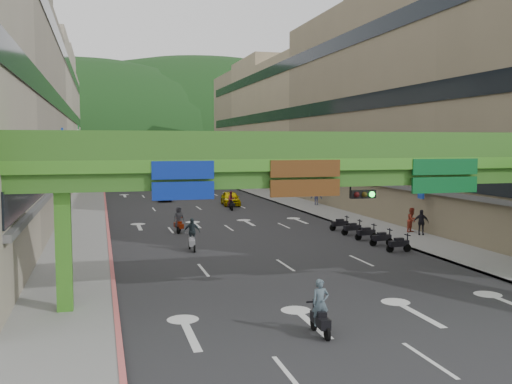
{
  "coord_description": "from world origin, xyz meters",
  "views": [
    {
      "loc": [
        -9.58,
        -16.91,
        6.66
      ],
      "look_at": [
        0.0,
        18.0,
        3.5
      ],
      "focal_mm": 40.0,
      "sensor_mm": 36.0,
      "label": 1
    }
  ],
  "objects_px": {
    "scooter_rider_near": "(320,310)",
    "car_silver": "(163,194)",
    "scooter_rider_mid": "(231,201)",
    "car_yellow": "(230,198)",
    "overpass_near": "(355,177)",
    "pedestrian_red": "(412,222)"
  },
  "relations": [
    {
      "from": "scooter_rider_near",
      "to": "car_silver",
      "type": "xyz_separation_m",
      "value": [
        -0.31,
        47.36,
        -0.18
      ]
    },
    {
      "from": "scooter_rider_mid",
      "to": "car_yellow",
      "type": "xyz_separation_m",
      "value": [
        0.87,
        4.16,
        -0.2
      ]
    },
    {
      "from": "car_silver",
      "to": "scooter_rider_mid",
      "type": "bearing_deg",
      "value": -64.81
    },
    {
      "from": "overpass_near",
      "to": "car_silver",
      "type": "bearing_deg",
      "value": 94.79
    },
    {
      "from": "overpass_near",
      "to": "scooter_rider_mid",
      "type": "relative_size",
      "value": 15.09
    },
    {
      "from": "scooter_rider_mid",
      "to": "pedestrian_red",
      "type": "xyz_separation_m",
      "value": [
        9.39,
        -17.84,
        -0.05
      ]
    },
    {
      "from": "scooter_rider_near",
      "to": "car_yellow",
      "type": "relative_size",
      "value": 0.45
    },
    {
      "from": "overpass_near",
      "to": "scooter_rider_mid",
      "type": "bearing_deg",
      "value": 86.65
    },
    {
      "from": "overpass_near",
      "to": "car_yellow",
      "type": "xyz_separation_m",
      "value": [
        2.75,
        36.24,
        -4.46
      ]
    },
    {
      "from": "scooter_rider_near",
      "to": "scooter_rider_mid",
      "type": "distance_m",
      "value": 36.83
    },
    {
      "from": "overpass_near",
      "to": "scooter_rider_mid",
      "type": "xyz_separation_m",
      "value": [
        1.88,
        32.08,
        -4.26
      ]
    },
    {
      "from": "scooter_rider_mid",
      "to": "pedestrian_red",
      "type": "height_order",
      "value": "scooter_rider_mid"
    },
    {
      "from": "car_silver",
      "to": "pedestrian_red",
      "type": "relative_size",
      "value": 2.52
    },
    {
      "from": "overpass_near",
      "to": "car_yellow",
      "type": "relative_size",
      "value": 6.41
    },
    {
      "from": "scooter_rider_near",
      "to": "pedestrian_red",
      "type": "height_order",
      "value": "scooter_rider_near"
    },
    {
      "from": "scooter_rider_near",
      "to": "car_yellow",
      "type": "height_order",
      "value": "scooter_rider_near"
    },
    {
      "from": "pedestrian_red",
      "to": "scooter_rider_mid",
      "type": "bearing_deg",
      "value": 87.77
    },
    {
      "from": "overpass_near",
      "to": "car_silver",
      "type": "xyz_separation_m",
      "value": [
        -3.6,
        42.98,
        -4.47
      ]
    },
    {
      "from": "overpass_near",
      "to": "scooter_rider_near",
      "type": "relative_size",
      "value": 14.16
    },
    {
      "from": "overpass_near",
      "to": "car_yellow",
      "type": "height_order",
      "value": "overpass_near"
    },
    {
      "from": "car_silver",
      "to": "car_yellow",
      "type": "height_order",
      "value": "car_yellow"
    },
    {
      "from": "pedestrian_red",
      "to": "overpass_near",
      "type": "bearing_deg",
      "value": -158.33
    }
  ]
}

